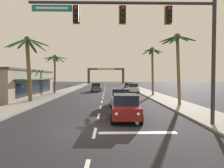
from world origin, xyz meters
TOP-DOWN VIEW (x-y plane):
  - ground_plane at (0.00, 0.00)m, footprint 220.00×220.00m
  - sidewalk_right at (7.80, 20.00)m, footprint 3.20×110.00m
  - sidewalk_left at (-7.80, 20.00)m, footprint 3.20×110.00m
  - lane_markings at (0.46, 20.19)m, footprint 4.28×89.27m
  - traffic_signal_mast at (3.28, 0.61)m, footprint 10.52×0.41m
  - sedan_lead_at_stop_bar at (1.87, 2.72)m, footprint 2.08×4.50m
  - sedan_third_in_queue at (1.94, 9.20)m, footprint 2.06×4.49m
  - sedan_oncoming_far at (-1.55, 28.97)m, footprint 1.96×4.46m
  - sedan_parked_nearest_kerb at (5.32, 26.14)m, footprint 2.06×4.49m
  - sedan_parked_mid_kerb at (5.09, 32.16)m, footprint 2.02×4.48m
  - palm_left_second at (-8.16, 11.94)m, footprint 4.58×4.49m
  - palm_left_third at (-8.08, 23.05)m, footprint 4.06×3.73m
  - palm_right_second at (7.47, 8.88)m, footprint 3.57×3.46m
  - palm_right_third at (7.43, 19.58)m, footprint 3.22×3.36m
  - storefront_strip_left at (-13.28, 17.98)m, footprint 8.92×16.64m
  - town_gateway_arch at (0.00, 68.33)m, footprint 14.32×0.90m

SIDE VIEW (x-z plane):
  - ground_plane at x=0.00m, z-range 0.00..0.00m
  - lane_markings at x=0.46m, z-range 0.00..0.01m
  - sidewalk_right at x=7.80m, z-range 0.00..0.14m
  - sidewalk_left at x=-7.80m, z-range 0.00..0.14m
  - sedan_lead_at_stop_bar at x=1.87m, z-range 0.01..1.69m
  - sedan_third_in_queue at x=1.94m, z-range 0.01..1.69m
  - sedan_oncoming_far at x=-1.55m, z-range 0.01..1.69m
  - sedan_parked_nearest_kerb at x=5.32m, z-range 0.01..1.69m
  - sedan_parked_mid_kerb at x=5.09m, z-range 0.01..1.69m
  - storefront_strip_left at x=-13.28m, z-range 0.01..3.88m
  - town_gateway_arch at x=0.00m, z-range 0.94..7.21m
  - palm_left_third at x=-8.08m, z-range 1.73..8.27m
  - palm_left_second at x=-8.16m, z-range 1.42..8.80m
  - palm_right_second at x=7.47m, z-range 1.67..8.78m
  - palm_right_third at x=7.43m, z-range 1.67..9.02m
  - traffic_signal_mast at x=3.28m, z-range 1.78..9.43m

